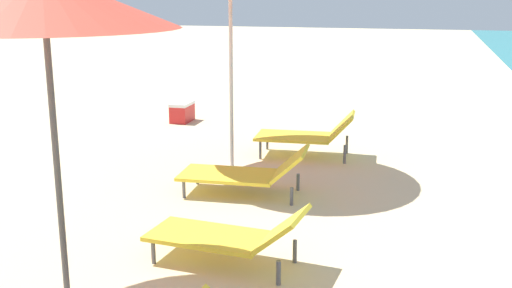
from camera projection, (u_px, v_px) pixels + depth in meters
umbrella_second at (43, 1)px, 4.34m from camera, size 1.95×1.95×2.58m
lounger_second_shoreside at (229, 235)px, 5.47m from camera, size 1.47×0.69×0.57m
lounger_farthest_shoreside at (308, 134)px, 9.04m from camera, size 1.47×0.77×0.67m
lounger_farthest_inland at (246, 172)px, 7.35m from camera, size 1.56×0.75×0.60m
cooler_box at (182, 112)px, 11.48m from camera, size 0.33×0.55×0.36m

